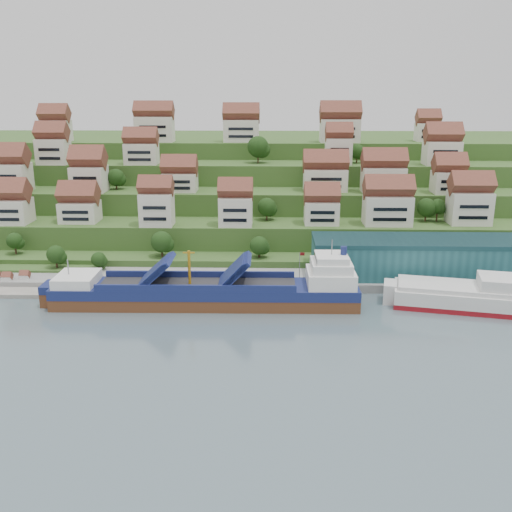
{
  "coord_description": "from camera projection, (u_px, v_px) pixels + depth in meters",
  "views": [
    {
      "loc": [
        10.47,
        -129.13,
        49.81
      ],
      "look_at": [
        6.76,
        14.0,
        8.0
      ],
      "focal_mm": 40.0,
      "sensor_mm": 36.0,
      "label": 1
    }
  ],
  "objects": [
    {
      "name": "second_ship",
      "position": [
        464.0,
        297.0,
        135.06
      ],
      "size": [
        32.52,
        17.54,
        8.94
      ],
      "rotation": [
        0.0,
        0.0,
        -0.21
      ],
      "color": "maroon",
      "rests_on": "ground"
    },
    {
      "name": "warehouse",
      "position": [
        427.0,
        257.0,
        151.14
      ],
      "size": [
        60.0,
        15.0,
        10.0
      ],
      "primitive_type": "cube",
      "color": "#255F65",
      "rests_on": "quay"
    },
    {
      "name": "quay",
      "position": [
        306.0,
        280.0,
        151.73
      ],
      "size": [
        180.0,
        14.0,
        2.2
      ],
      "primitive_type": "cube",
      "color": "gray",
      "rests_on": "ground"
    },
    {
      "name": "ground",
      "position": [
        227.0,
        304.0,
        138.14
      ],
      "size": [
        300.0,
        300.0,
        0.0
      ],
      "primitive_type": "plane",
      "color": "slate",
      "rests_on": "ground"
    },
    {
      "name": "cargo_ship",
      "position": [
        214.0,
        293.0,
        136.53
      ],
      "size": [
        72.79,
        12.02,
        16.05
      ],
      "rotation": [
        0.0,
        0.0,
        0.01
      ],
      "color": "brown",
      "rests_on": "ground"
    },
    {
      "name": "hillside_trees",
      "position": [
        229.0,
        194.0,
        179.41
      ],
      "size": [
        137.3,
        61.66,
        31.19
      ],
      "color": "#204115",
      "rests_on": "ground"
    },
    {
      "name": "beach_huts",
      "position": [
        1.0,
        279.0,
        149.36
      ],
      "size": [
        14.4,
        3.7,
        2.2
      ],
      "color": "white",
      "rests_on": "pebble_beach"
    },
    {
      "name": "pebble_beach",
      "position": [
        12.0,
        283.0,
        150.96
      ],
      "size": [
        45.0,
        20.0,
        1.0
      ],
      "primitive_type": "cube",
      "color": "gray",
      "rests_on": "ground"
    },
    {
      "name": "hillside",
      "position": [
        245.0,
        189.0,
        234.52
      ],
      "size": [
        260.0,
        128.0,
        31.0
      ],
      "color": "#2D4C1E",
      "rests_on": "ground"
    },
    {
      "name": "flagpole",
      "position": [
        300.0,
        265.0,
        145.35
      ],
      "size": [
        1.28,
        0.16,
        8.0
      ],
      "color": "gray",
      "rests_on": "quay"
    },
    {
      "name": "hillside_village",
      "position": [
        242.0,
        170.0,
        189.24
      ],
      "size": [
        157.39,
        64.68,
        29.26
      ],
      "color": "silver",
      "rests_on": "ground"
    }
  ]
}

